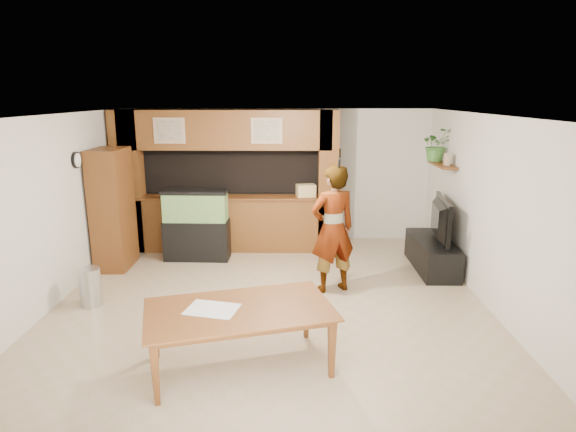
{
  "coord_description": "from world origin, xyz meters",
  "views": [
    {
      "loc": [
        0.3,
        -6.22,
        2.85
      ],
      "look_at": [
        0.24,
        0.6,
        1.14
      ],
      "focal_mm": 30.0,
      "sensor_mm": 36.0,
      "label": 1
    }
  ],
  "objects_px": {
    "dining_table": "(241,340)",
    "pantry_cabinet": "(113,209)",
    "television": "(435,219)",
    "aquarium": "(196,226)",
    "person": "(333,229)"
  },
  "relations": [
    {
      "from": "dining_table",
      "to": "pantry_cabinet",
      "type": "bearing_deg",
      "value": 112.12
    },
    {
      "from": "television",
      "to": "dining_table",
      "type": "relative_size",
      "value": 0.64
    },
    {
      "from": "aquarium",
      "to": "dining_table",
      "type": "bearing_deg",
      "value": -70.5
    },
    {
      "from": "television",
      "to": "person",
      "type": "relative_size",
      "value": 0.65
    },
    {
      "from": "pantry_cabinet",
      "to": "television",
      "type": "xyz_separation_m",
      "value": [
        5.35,
        -0.08,
        -0.14
      ]
    },
    {
      "from": "pantry_cabinet",
      "to": "dining_table",
      "type": "relative_size",
      "value": 1.04
    },
    {
      "from": "aquarium",
      "to": "television",
      "type": "relative_size",
      "value": 1.01
    },
    {
      "from": "pantry_cabinet",
      "to": "aquarium",
      "type": "xyz_separation_m",
      "value": [
        1.31,
        0.39,
        -0.39
      ]
    },
    {
      "from": "aquarium",
      "to": "television",
      "type": "xyz_separation_m",
      "value": [
        4.04,
        -0.47,
        0.25
      ]
    },
    {
      "from": "pantry_cabinet",
      "to": "dining_table",
      "type": "height_order",
      "value": "pantry_cabinet"
    },
    {
      "from": "aquarium",
      "to": "person",
      "type": "relative_size",
      "value": 0.66
    },
    {
      "from": "aquarium",
      "to": "television",
      "type": "height_order",
      "value": "aquarium"
    },
    {
      "from": "pantry_cabinet",
      "to": "aquarium",
      "type": "height_order",
      "value": "pantry_cabinet"
    },
    {
      "from": "pantry_cabinet",
      "to": "aquarium",
      "type": "distance_m",
      "value": 1.42
    },
    {
      "from": "dining_table",
      "to": "person",
      "type": "bearing_deg",
      "value": 46.61
    }
  ]
}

